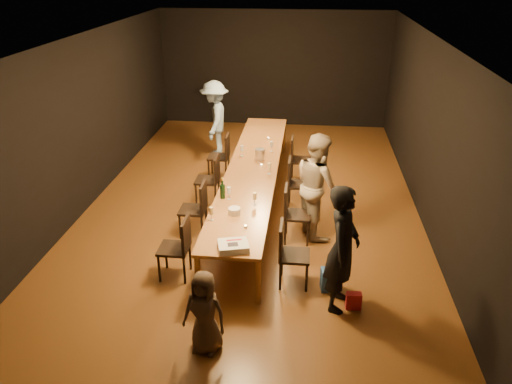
# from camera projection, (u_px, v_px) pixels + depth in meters

# --- Properties ---
(ground) EXTENTS (10.00, 10.00, 0.00)m
(ground) POSITION_uv_depth(u_px,v_px,m) (253.00, 204.00, 9.30)
(ground) COLOR #4E2B13
(ground) RESTS_ON ground
(room_shell) EXTENTS (6.04, 10.04, 3.02)m
(room_shell) POSITION_uv_depth(u_px,v_px,m) (253.00, 94.00, 8.41)
(room_shell) COLOR black
(room_shell) RESTS_ON ground
(table) EXTENTS (0.90, 6.00, 0.75)m
(table) POSITION_uv_depth(u_px,v_px,m) (253.00, 170.00, 9.00)
(table) COLOR brown
(table) RESTS_ON ground
(chair_right_0) EXTENTS (0.42, 0.42, 0.93)m
(chair_right_0) POSITION_uv_depth(u_px,v_px,m) (294.00, 255.00, 6.86)
(chair_right_0) COLOR black
(chair_right_0) RESTS_ON ground
(chair_right_1) EXTENTS (0.42, 0.42, 0.93)m
(chair_right_1) POSITION_uv_depth(u_px,v_px,m) (297.00, 214.00, 7.94)
(chair_right_1) COLOR black
(chair_right_1) RESTS_ON ground
(chair_right_2) EXTENTS (0.42, 0.42, 0.93)m
(chair_right_2) POSITION_uv_depth(u_px,v_px,m) (299.00, 184.00, 9.02)
(chair_right_2) COLOR black
(chair_right_2) RESTS_ON ground
(chair_right_3) EXTENTS (0.42, 0.42, 0.93)m
(chair_right_3) POSITION_uv_depth(u_px,v_px,m) (301.00, 159.00, 10.10)
(chair_right_3) COLOR black
(chair_right_3) RESTS_ON ground
(chair_left_0) EXTENTS (0.42, 0.42, 0.93)m
(chair_left_0) POSITION_uv_depth(u_px,v_px,m) (174.00, 248.00, 7.02)
(chair_left_0) COLOR black
(chair_left_0) RESTS_ON ground
(chair_left_1) EXTENTS (0.42, 0.42, 0.93)m
(chair_left_1) POSITION_uv_depth(u_px,v_px,m) (193.00, 209.00, 8.10)
(chair_left_1) COLOR black
(chair_left_1) RESTS_ON ground
(chair_left_2) EXTENTS (0.42, 0.42, 0.93)m
(chair_left_2) POSITION_uv_depth(u_px,v_px,m) (207.00, 180.00, 9.18)
(chair_left_2) COLOR black
(chair_left_2) RESTS_ON ground
(chair_left_3) EXTENTS (0.42, 0.42, 0.93)m
(chair_left_3) POSITION_uv_depth(u_px,v_px,m) (218.00, 156.00, 10.26)
(chair_left_3) COLOR black
(chair_left_3) RESTS_ON ground
(woman_birthday) EXTENTS (0.55, 0.71, 1.72)m
(woman_birthday) POSITION_uv_depth(u_px,v_px,m) (342.00, 249.00, 6.26)
(woman_birthday) COLOR black
(woman_birthday) RESTS_ON ground
(woman_tan) EXTENTS (0.94, 1.03, 1.72)m
(woman_tan) POSITION_uv_depth(u_px,v_px,m) (317.00, 185.00, 8.00)
(woman_tan) COLOR #C4AF93
(woman_tan) RESTS_ON ground
(man_blue) EXTENTS (0.72, 1.16, 1.72)m
(man_blue) POSITION_uv_depth(u_px,v_px,m) (215.00, 119.00, 11.29)
(man_blue) COLOR #87A8D2
(man_blue) RESTS_ON ground
(child) EXTENTS (0.57, 0.43, 1.05)m
(child) POSITION_uv_depth(u_px,v_px,m) (205.00, 312.00, 5.65)
(child) COLOR #453426
(child) RESTS_ON ground
(gift_bag_red) EXTENTS (0.20, 0.12, 0.23)m
(gift_bag_red) POSITION_uv_depth(u_px,v_px,m) (354.00, 301.00, 6.50)
(gift_bag_red) COLOR red
(gift_bag_red) RESTS_ON ground
(gift_bag_blue) EXTENTS (0.28, 0.21, 0.33)m
(gift_bag_blue) POSITION_uv_depth(u_px,v_px,m) (330.00, 279.00, 6.85)
(gift_bag_blue) COLOR #224D94
(gift_bag_blue) RESTS_ON ground
(birthday_cake) EXTENTS (0.46, 0.40, 0.09)m
(birthday_cake) POSITION_uv_depth(u_px,v_px,m) (233.00, 246.00, 6.44)
(birthday_cake) COLOR white
(birthday_cake) RESTS_ON table
(plate_stack) EXTENTS (0.18, 0.18, 0.10)m
(plate_stack) POSITION_uv_depth(u_px,v_px,m) (234.00, 211.00, 7.31)
(plate_stack) COLOR white
(plate_stack) RESTS_ON table
(champagne_bottle) EXTENTS (0.10, 0.10, 0.35)m
(champagne_bottle) POSITION_uv_depth(u_px,v_px,m) (222.00, 188.00, 7.75)
(champagne_bottle) COLOR black
(champagne_bottle) RESTS_ON table
(ice_bucket) EXTENTS (0.24, 0.24, 0.21)m
(ice_bucket) POSITION_uv_depth(u_px,v_px,m) (260.00, 154.00, 9.28)
(ice_bucket) COLOR silver
(ice_bucket) RESTS_ON table
(wineglass_0) EXTENTS (0.06, 0.06, 0.21)m
(wineglass_0) POSITION_uv_depth(u_px,v_px,m) (211.00, 214.00, 7.13)
(wineglass_0) COLOR beige
(wineglass_0) RESTS_ON table
(wineglass_1) EXTENTS (0.06, 0.06, 0.21)m
(wineglass_1) POSITION_uv_depth(u_px,v_px,m) (255.00, 199.00, 7.56)
(wineglass_1) COLOR beige
(wineglass_1) RESTS_ON table
(wineglass_2) EXTENTS (0.06, 0.06, 0.21)m
(wineglass_2) POSITION_uv_depth(u_px,v_px,m) (229.00, 193.00, 7.75)
(wineglass_2) COLOR silver
(wineglass_2) RESTS_ON table
(wineglass_3) EXTENTS (0.06, 0.06, 0.21)m
(wineglass_3) POSITION_uv_depth(u_px,v_px,m) (269.00, 169.00, 8.65)
(wineglass_3) COLOR beige
(wineglass_3) RESTS_ON table
(wineglass_4) EXTENTS (0.06, 0.06, 0.21)m
(wineglass_4) POSITION_uv_depth(u_px,v_px,m) (242.00, 151.00, 9.45)
(wineglass_4) COLOR silver
(wineglass_4) RESTS_ON table
(wineglass_5) EXTENTS (0.06, 0.06, 0.21)m
(wineglass_5) POSITION_uv_depth(u_px,v_px,m) (271.00, 146.00, 9.66)
(wineglass_5) COLOR silver
(wineglass_5) RESTS_ON table
(tealight_near) EXTENTS (0.05, 0.05, 0.03)m
(tealight_near) POSITION_uv_depth(u_px,v_px,m) (246.00, 227.00, 6.96)
(tealight_near) COLOR #B2B7B2
(tealight_near) RESTS_ON table
(tealight_mid) EXTENTS (0.05, 0.05, 0.03)m
(tealight_mid) POSITION_uv_depth(u_px,v_px,m) (261.00, 165.00, 9.02)
(tealight_mid) COLOR #B2B7B2
(tealight_mid) RESTS_ON table
(tealight_far) EXTENTS (0.05, 0.05, 0.03)m
(tealight_far) POSITION_uv_depth(u_px,v_px,m) (268.00, 138.00, 10.35)
(tealight_far) COLOR #B2B7B2
(tealight_far) RESTS_ON table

